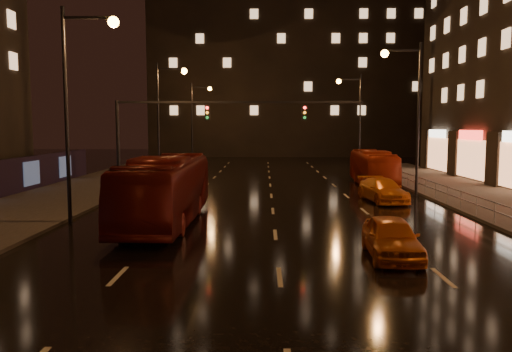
# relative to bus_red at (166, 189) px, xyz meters

# --- Properties ---
(ground) EXTENTS (140.00, 140.00, 0.00)m
(ground) POSITION_rel_bus_red_xyz_m (5.18, 7.35, -1.60)
(ground) COLOR black
(ground) RESTS_ON ground
(sidewalk_left) EXTENTS (7.00, 70.00, 0.15)m
(sidewalk_left) POSITION_rel_bus_red_xyz_m (-8.32, 2.35, -1.53)
(sidewalk_left) COLOR #38332D
(sidewalk_left) RESTS_ON ground
(building_distant) EXTENTS (44.00, 16.00, 36.00)m
(building_distant) POSITION_rel_bus_red_xyz_m (9.18, 59.35, 16.40)
(building_distant) COLOR black
(building_distant) RESTS_ON ground
(traffic_signal) EXTENTS (15.31, 0.32, 6.20)m
(traffic_signal) POSITION_rel_bus_red_xyz_m (0.12, 7.35, 3.13)
(traffic_signal) COLOR black
(traffic_signal) RESTS_ON ground
(railing_right) EXTENTS (0.05, 56.00, 1.00)m
(railing_right) POSITION_rel_bus_red_xyz_m (15.38, 5.35, -0.71)
(railing_right) COLOR #99999E
(railing_right) RESTS_ON sidewalk_right
(bus_red) EXTENTS (2.74, 11.53, 3.21)m
(bus_red) POSITION_rel_bus_red_xyz_m (0.00, 0.00, 0.00)
(bus_red) COLOR #62130E
(bus_red) RESTS_ON ground
(bus_curb) EXTENTS (2.73, 9.95, 2.75)m
(bus_curb) POSITION_rel_bus_red_xyz_m (13.22, 15.56, -0.23)
(bus_curb) COLOR #AB2B11
(bus_curb) RESTS_ON ground
(taxi_near) EXTENTS (1.92, 4.31, 1.44)m
(taxi_near) POSITION_rel_bus_red_xyz_m (9.18, -6.31, -0.88)
(taxi_near) COLOR #C45A12
(taxi_near) RESTS_ON ground
(taxi_far) EXTENTS (2.62, 5.09, 1.41)m
(taxi_far) POSITION_rel_bus_red_xyz_m (12.01, 6.98, -0.90)
(taxi_far) COLOR orange
(taxi_far) RESTS_ON ground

